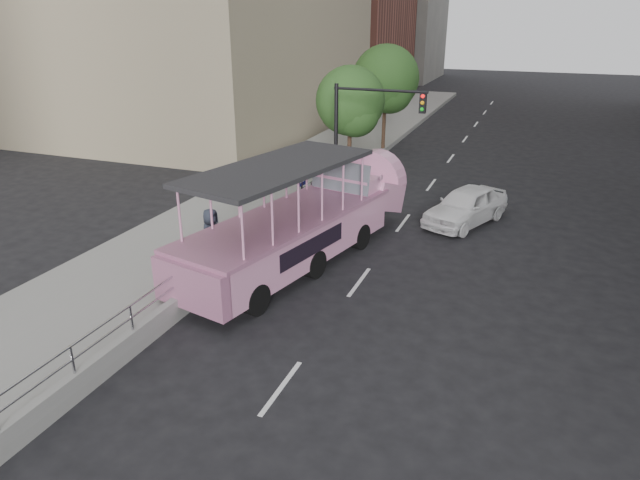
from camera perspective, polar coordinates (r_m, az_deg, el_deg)
ground at (r=15.61m, az=-4.14°, el=-9.65°), size 160.00×160.00×0.00m
sidewalk at (r=26.09m, az=-6.25°, el=3.89°), size 5.50×80.00×0.30m
kerb_wall at (r=18.28m, az=-10.39°, el=-3.31°), size 0.24×30.00×0.36m
guardrail at (r=18.01m, az=-10.53°, el=-1.40°), size 0.07×22.00×0.71m
duck_boat at (r=19.91m, az=-1.33°, el=1.93°), size 4.97×11.36×3.67m
car at (r=24.14m, az=14.39°, el=3.35°), size 3.40×4.83×1.53m
pedestrian_far at (r=19.29m, az=-10.80°, el=0.45°), size 0.62×0.93×1.86m
parking_sign at (r=22.59m, az=-1.83°, el=5.17°), size 0.10×0.59×2.63m
traffic_signal at (r=26.02m, az=4.15°, el=11.52°), size 4.20×0.32×5.20m
street_tree_near at (r=29.67m, az=3.18°, el=13.44°), size 3.52×3.52×5.72m
street_tree_far at (r=35.26m, az=6.71°, el=15.47°), size 3.97×3.97×6.45m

